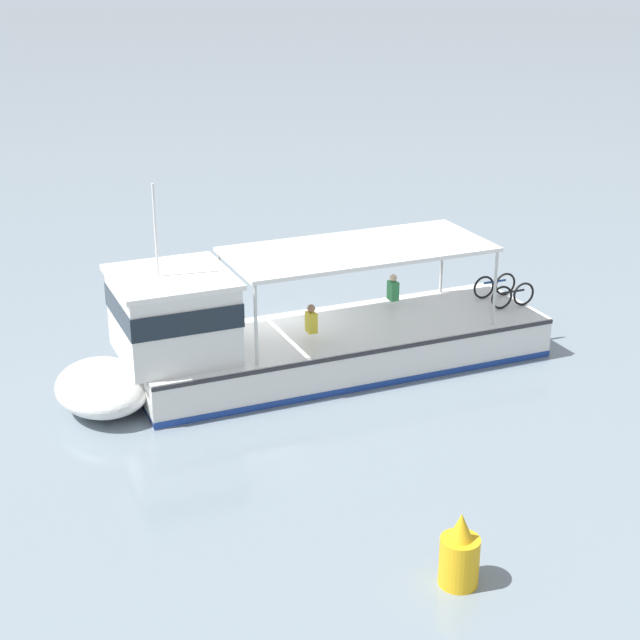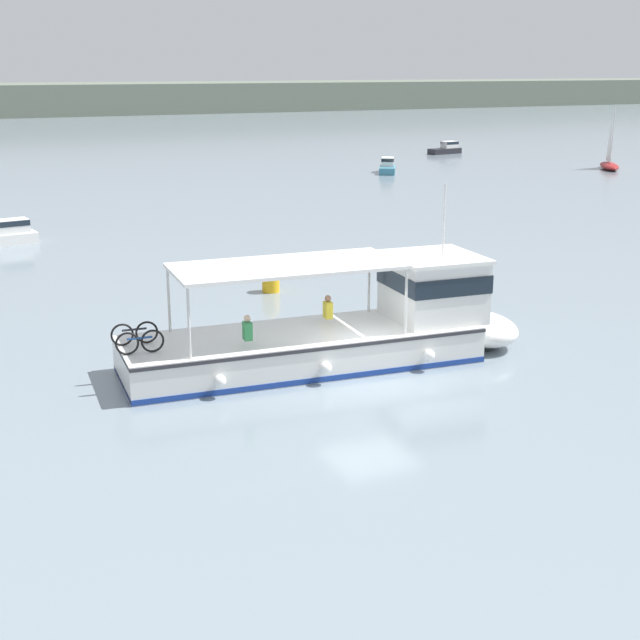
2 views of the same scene
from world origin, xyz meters
name	(u,v)px [view 2 (image 2 of 2)]	position (x,y,z in m)	size (l,w,h in m)	color
ground_plane	(371,380)	(0.00, 0.00, 0.00)	(400.00, 400.00, 0.00)	gray
ferry_main	(351,329)	(0.29, 1.84, 1.01)	(13.00, 4.33, 5.32)	white
sailboat_horizon_west	(609,163)	(45.56, 39.39, 0.54)	(3.76, 4.80, 5.40)	maroon
motorboat_far_right	(446,148)	(40.73, 58.05, 0.54)	(3.74, 1.78, 1.26)	#232328
motorboat_near_port	(388,166)	(26.53, 45.53, 0.54)	(2.98, 3.75, 1.26)	teal
motorboat_mid_channel	(5,234)	(-7.02, 26.12, 0.54)	(3.74, 1.76, 1.26)	white
channel_buoy	(271,278)	(1.42, 11.02, 0.57)	(0.70, 0.70, 1.40)	gold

